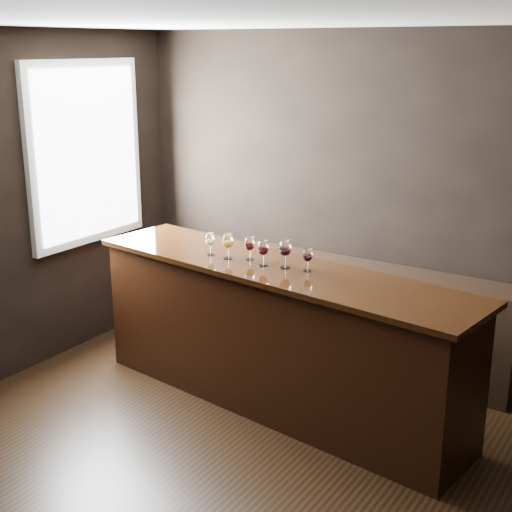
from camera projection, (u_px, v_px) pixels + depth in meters
The scene contains 11 objects.
ground at pixel (244, 484), 4.50m from camera, with size 5.00×5.00×0.00m, color black.
room_shell at pixel (220, 196), 4.20m from camera, with size 5.02×4.52×2.81m.
bar_counter at pixel (277, 339), 5.37m from camera, with size 3.05×0.66×1.07m, color black.
bar_top at pixel (277, 269), 5.21m from camera, with size 3.15×0.73×0.04m, color black.
back_bar_shelf at pixel (369, 317), 6.05m from camera, with size 2.47×0.40×0.89m, color black.
glass_white at pixel (210, 240), 5.46m from camera, with size 0.07×0.07×0.18m.
glass_amber at pixel (228, 242), 5.36m from camera, with size 0.08×0.08×0.20m.
glass_red_a at pixel (250, 244), 5.34m from camera, with size 0.08×0.08×0.18m.
glass_red_b at pixel (263, 248), 5.19m from camera, with size 0.08×0.08×0.20m.
glass_red_c at pixel (285, 249), 5.14m from camera, with size 0.09×0.09×0.21m.
glass_red_d at pixel (308, 255), 5.07m from camera, with size 0.07×0.07×0.17m.
Camera 1 is at (2.19, -3.23, 2.67)m, focal length 50.00 mm.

